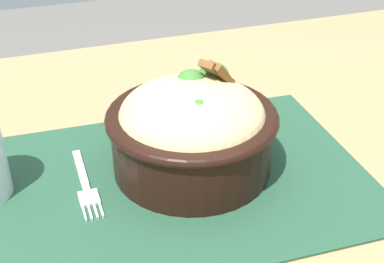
{
  "coord_description": "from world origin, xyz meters",
  "views": [
    {
      "loc": [
        0.18,
        0.46,
        1.1
      ],
      "look_at": [
        0.01,
        -0.03,
        0.78
      ],
      "focal_mm": 49.48,
      "sensor_mm": 36.0,
      "label": 1
    }
  ],
  "objects": [
    {
      "name": "table",
      "position": [
        0.0,
        0.0,
        0.66
      ],
      "size": [
        1.26,
        0.9,
        0.72
      ],
      "color": "#99754C",
      "rests_on": "ground_plane"
    },
    {
      "name": "placemat",
      "position": [
        0.03,
        -0.01,
        0.72
      ],
      "size": [
        0.44,
        0.33,
        0.0
      ],
      "primitive_type": "cube",
      "rotation": [
        0.0,
        0.0,
        -0.04
      ],
      "color": "#1E422D",
      "rests_on": "table"
    },
    {
      "name": "bowl",
      "position": [
        0.01,
        -0.03,
        0.78
      ],
      "size": [
        0.2,
        0.2,
        0.13
      ],
      "color": "black",
      "rests_on": "placemat"
    },
    {
      "name": "fork",
      "position": [
        0.14,
        -0.03,
        0.73
      ],
      "size": [
        0.02,
        0.13,
        0.0
      ],
      "color": "#B3B3B3",
      "rests_on": "placemat"
    }
  ]
}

